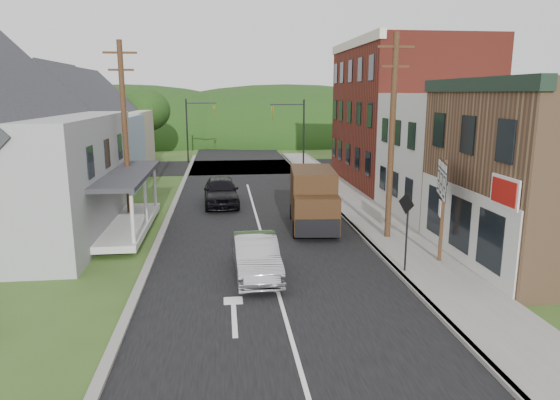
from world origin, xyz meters
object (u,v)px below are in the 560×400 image
object	(u,v)px
route_sign_cluster	(442,196)
dark_sedan	(221,191)
delivery_van	(313,199)
warning_sign	(407,221)
silver_sedan	(256,257)

from	to	relation	value
route_sign_cluster	dark_sedan	bearing A→B (deg)	143.03
dark_sedan	route_sign_cluster	distance (m)	14.26
dark_sedan	delivery_van	xyz separation A→B (m)	(4.49, -5.58, 0.61)
route_sign_cluster	delivery_van	bearing A→B (deg)	140.41
route_sign_cluster	warning_sign	bearing A→B (deg)	-134.08
silver_sedan	delivery_van	size ratio (longest dim) A/B	0.83
delivery_van	route_sign_cluster	size ratio (longest dim) A/B	1.34
silver_sedan	warning_sign	world-z (taller)	warning_sign
dark_sedan	warning_sign	size ratio (longest dim) A/B	1.68
dark_sedan	delivery_van	world-z (taller)	delivery_van
silver_sedan	dark_sedan	bearing A→B (deg)	94.43
silver_sedan	route_sign_cluster	bearing A→B (deg)	2.34
route_sign_cluster	warning_sign	distance (m)	2.07
silver_sedan	warning_sign	size ratio (longest dim) A/B	1.51
dark_sedan	delivery_van	size ratio (longest dim) A/B	0.93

